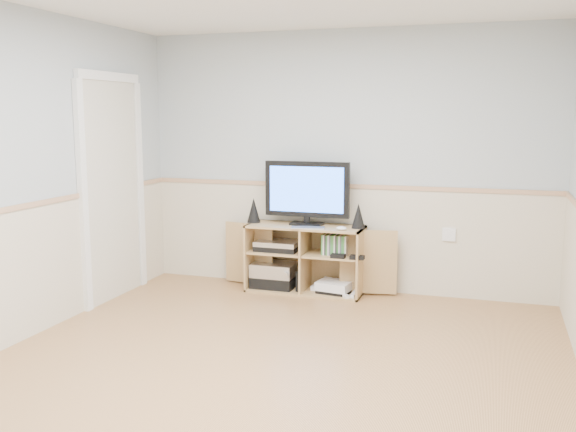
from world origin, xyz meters
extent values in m
cube|color=tan|center=(0.00, 0.00, -0.01)|extent=(4.00, 4.50, 0.02)
cube|color=#AAB5B9|center=(-2.01, 0.00, 1.25)|extent=(0.02, 4.50, 2.50)
cube|color=#AAB5B9|center=(0.00, 2.26, 1.25)|extent=(4.00, 0.02, 2.50)
cube|color=#AAB5B9|center=(0.00, -2.26, 1.25)|extent=(4.00, 0.02, 2.50)
cube|color=beige|center=(0.00, 2.24, 0.50)|extent=(4.00, 0.01, 1.00)
cube|color=tan|center=(0.00, 2.23, 1.02)|extent=(4.00, 0.02, 0.04)
cube|color=beige|center=(-1.98, 1.30, 1.00)|extent=(0.03, 0.82, 2.00)
cube|color=tan|center=(-0.33, 2.01, 0.01)|extent=(1.12, 0.42, 0.02)
cube|color=tan|center=(-0.33, 2.01, 0.64)|extent=(1.12, 0.42, 0.02)
cube|color=tan|center=(-0.88, 2.01, 0.33)|extent=(0.02, 0.42, 0.65)
cube|color=tan|center=(0.22, 2.01, 0.33)|extent=(0.02, 0.42, 0.65)
cube|color=tan|center=(-0.33, 2.21, 0.33)|extent=(1.12, 0.02, 0.65)
cube|color=tan|center=(-0.33, 2.01, 0.33)|extent=(0.02, 0.40, 0.61)
cube|color=tan|center=(-0.61, 2.01, 0.38)|extent=(0.53, 0.38, 0.02)
cube|color=tan|center=(-0.05, 2.01, 0.38)|extent=(0.53, 0.38, 0.02)
cube|color=tan|center=(-0.93, 2.06, 0.33)|extent=(0.53, 0.11, 0.61)
cube|color=tan|center=(0.28, 2.06, 0.33)|extent=(0.53, 0.11, 0.61)
cube|color=black|center=(-0.33, 2.06, 0.66)|extent=(0.31, 0.18, 0.02)
cube|color=black|center=(-0.33, 2.06, 0.70)|extent=(0.05, 0.04, 0.06)
cube|color=black|center=(-0.33, 2.06, 1.00)|extent=(0.83, 0.05, 0.53)
cube|color=#2F6AF8|center=(-0.33, 2.03, 1.00)|extent=(0.73, 0.01, 0.43)
cone|color=black|center=(-0.86, 2.03, 0.77)|extent=(0.13, 0.13, 0.24)
cone|color=black|center=(0.18, 2.03, 0.77)|extent=(0.13, 0.13, 0.23)
cube|color=silver|center=(-0.26, 1.87, 0.66)|extent=(0.33, 0.18, 0.01)
ellipsoid|color=white|center=(0.06, 1.87, 0.67)|extent=(0.10, 0.07, 0.04)
cube|color=black|center=(-0.65, 2.01, 0.07)|extent=(0.42, 0.31, 0.11)
cube|color=silver|center=(-0.65, 2.01, 0.20)|extent=(0.42, 0.31, 0.13)
cube|color=black|center=(-0.61, 2.01, 0.42)|extent=(0.42, 0.29, 0.05)
cube|color=silver|center=(-0.61, 2.01, 0.46)|extent=(0.42, 0.29, 0.05)
cube|color=black|center=(-0.37, 1.96, 0.12)|extent=(0.04, 0.14, 0.20)
cube|color=white|center=(-0.15, 2.04, 0.04)|extent=(0.23, 0.19, 0.05)
cube|color=black|center=(-0.03, 1.99, 0.04)|extent=(0.33, 0.28, 0.03)
cube|color=white|center=(-0.03, 1.99, 0.09)|extent=(0.35, 0.30, 0.08)
cube|color=white|center=(0.17, 1.91, 0.04)|extent=(0.04, 0.14, 0.03)
cube|color=white|center=(0.15, 2.07, 0.04)|extent=(0.09, 0.15, 0.03)
cube|color=#3F8C3F|center=(-0.03, 1.99, 0.48)|extent=(0.24, 0.13, 0.19)
cube|color=white|center=(1.00, 2.23, 0.60)|extent=(0.12, 0.03, 0.12)
camera|label=1|loc=(1.37, -3.79, 1.70)|focal=40.00mm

